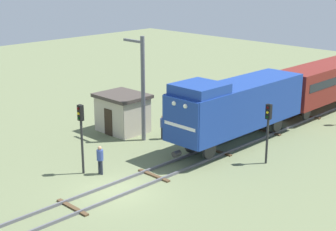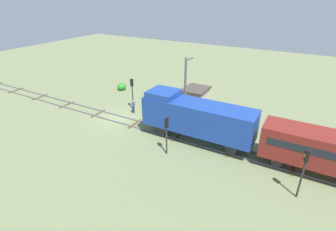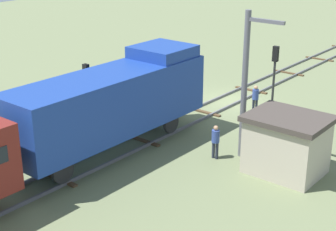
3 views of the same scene
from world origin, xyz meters
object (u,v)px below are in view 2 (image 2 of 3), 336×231
(worker_by_signal, at_px, (190,112))
(relay_hut, at_px, (195,98))
(worker_near_track, at_px, (133,106))
(catenary_mast, at_px, (186,85))
(traffic_signal_far, at_px, (305,165))
(traffic_signal_near, at_px, (132,89))
(traffic_signal_mid, at_px, (166,129))
(locomotive, at_px, (196,116))

(worker_by_signal, xyz_separation_m, relay_hut, (-3.30, -0.80, 0.40))
(worker_near_track, bearing_deg, relay_hut, -77.84)
(catenary_mast, bearing_deg, traffic_signal_far, 57.27)
(worker_by_signal, bearing_deg, relay_hut, 158.66)
(traffic_signal_far, bearing_deg, traffic_signal_near, -108.87)
(worker_near_track, distance_m, catenary_mast, 6.95)
(worker_by_signal, xyz_separation_m, catenary_mast, (-0.87, -1.07, 2.80))
(traffic_signal_mid, xyz_separation_m, traffic_signal_far, (0.20, 11.20, 0.25))
(locomotive, height_order, worker_near_track, locomotive)
(worker_near_track, xyz_separation_m, relay_hut, (-5.10, 6.05, 0.40))
(worker_near_track, relative_size, relay_hut, 0.49)
(traffic_signal_far, relative_size, worker_by_signal, 2.40)
(locomotive, bearing_deg, traffic_signal_far, 69.94)
(worker_near_track, bearing_deg, traffic_signal_far, -135.28)
(traffic_signal_mid, xyz_separation_m, catenary_mast, (-8.47, -2.28, 1.21))
(worker_near_track, relative_size, worker_by_signal, 1.00)
(traffic_signal_near, relative_size, relay_hut, 1.17)
(traffic_signal_mid, bearing_deg, locomotive, 158.45)
(traffic_signal_near, xyz_separation_m, worker_by_signal, (-1.00, 7.48, -1.85))
(worker_by_signal, bearing_deg, catenary_mast, -164.04)
(worker_near_track, distance_m, worker_by_signal, 7.08)
(relay_hut, bearing_deg, locomotive, 24.11)
(traffic_signal_near, height_order, traffic_signal_far, traffic_signal_near)
(traffic_signal_mid, relative_size, relay_hut, 1.06)
(traffic_signal_mid, bearing_deg, traffic_signal_far, 88.98)
(traffic_signal_near, height_order, worker_near_track, traffic_signal_near)
(traffic_signal_mid, distance_m, worker_by_signal, 7.86)
(traffic_signal_near, height_order, relay_hut, traffic_signal_near)
(traffic_signal_near, distance_m, relay_hut, 8.08)
(traffic_signal_far, bearing_deg, relay_hut, -130.03)
(locomotive, bearing_deg, traffic_signal_near, -107.68)
(traffic_signal_near, height_order, catenary_mast, catenary_mast)
(worker_by_signal, bearing_deg, locomotive, -3.70)
(traffic_signal_near, bearing_deg, traffic_signal_far, 71.13)
(worker_by_signal, distance_m, relay_hut, 3.42)
(traffic_signal_near, xyz_separation_m, catenary_mast, (-1.87, 6.41, 0.95))
(traffic_signal_far, bearing_deg, worker_by_signal, -122.14)
(worker_near_track, bearing_deg, traffic_signal_near, 10.35)
(traffic_signal_mid, xyz_separation_m, worker_by_signal, (-7.60, -1.21, -1.59))
(traffic_signal_near, bearing_deg, relay_hut, 122.77)
(catenary_mast, bearing_deg, traffic_signal_mid, 15.09)
(worker_near_track, height_order, worker_by_signal, same)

